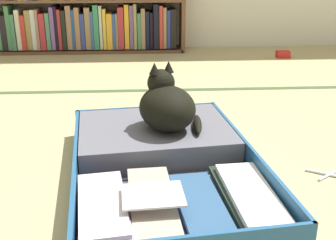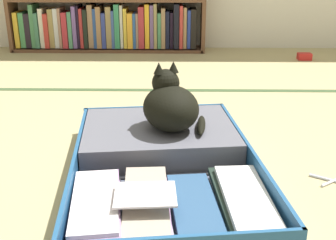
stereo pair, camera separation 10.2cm
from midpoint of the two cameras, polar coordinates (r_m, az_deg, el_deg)
name	(u,v)px [view 2 (the right image)]	position (r m, az deg, el deg)	size (l,w,h in m)	color
ground_plane	(147,192)	(1.44, -0.83, -9.65)	(10.00, 10.00, 0.00)	tan
tatami_border	(159,90)	(2.50, 0.00, 4.02)	(4.80, 0.05, 0.00)	#3B522F
bookshelf	(106,2)	(3.56, -7.46, 15.34)	(1.58, 0.23, 0.82)	brown
open_suitcase	(162,160)	(1.54, 1.07, -5.34)	(0.72, 1.02, 0.12)	#225382
black_cat	(170,106)	(1.61, 2.09, 1.90)	(0.28, 0.30, 0.25)	black
small_red_pouch	(304,56)	(3.43, 18.60, 8.05)	(0.10, 0.07, 0.05)	red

